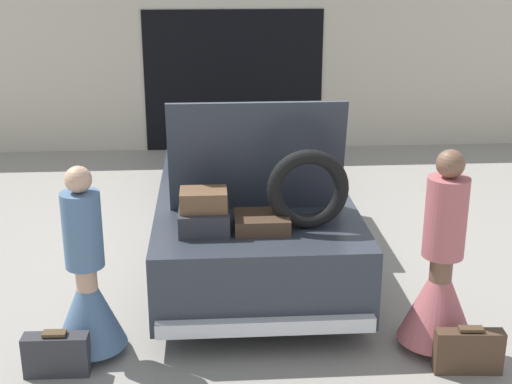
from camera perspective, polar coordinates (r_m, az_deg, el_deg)
name	(u,v)px	position (r m, az deg, el deg)	size (l,w,h in m)	color
ground_plane	(248,239)	(7.97, -0.66, -3.74)	(40.00, 40.00, 0.00)	gray
garage_wall_back	(233,62)	(11.38, -1.83, 10.37)	(12.00, 0.14, 2.80)	beige
car	(248,188)	(7.75, -0.67, 0.33)	(1.85, 4.94, 1.86)	#2D333D
person_left	(87,289)	(5.73, -13.34, -7.59)	(0.57, 0.57, 1.55)	tan
person_right	(440,281)	(5.82, 14.50, -6.88)	(0.61, 0.61, 1.66)	brown
suitcase_beside_left_person	(57,355)	(5.70, -15.67, -12.41)	(0.49, 0.16, 0.36)	#2D2D33
suitcase_beside_right_person	(469,351)	(5.75, 16.64, -12.11)	(0.52, 0.16, 0.38)	#473323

